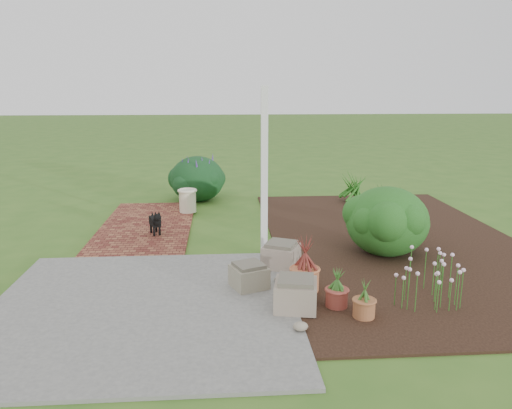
{
  "coord_description": "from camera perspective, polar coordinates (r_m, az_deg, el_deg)",
  "views": [
    {
      "loc": [
        -0.34,
        -7.12,
        2.48
      ],
      "look_at": [
        0.2,
        0.4,
        0.7
      ],
      "focal_mm": 35.0,
      "sensor_mm": 36.0,
      "label": 1
    }
  ],
  "objects": [
    {
      "name": "evergreen_shrub",
      "position": [
        7.7,
        14.76,
        -1.66
      ],
      "size": [
        1.31,
        1.31,
        1.04
      ],
      "primitive_type": "ellipsoid",
      "rotation": [
        0.0,
        0.0,
        0.07
      ],
      "color": "#173B0C",
      "rests_on": "garden_bed"
    },
    {
      "name": "terracotta_pot_small_right",
      "position": [
        5.67,
        12.24,
        -11.5
      ],
      "size": [
        0.25,
        0.25,
        0.2
      ],
      "primitive_type": "cylinder",
      "rotation": [
        0.0,
        0.0,
        -0.03
      ],
      "color": "#975833",
      "rests_on": "garden_bed"
    },
    {
      "name": "black_dog",
      "position": [
        8.58,
        -11.42,
        -1.86
      ],
      "size": [
        0.25,
        0.44,
        0.4
      ],
      "rotation": [
        0.0,
        0.0,
        0.37
      ],
      "color": "black",
      "rests_on": "brick_path"
    },
    {
      "name": "agapanthus_clump_front",
      "position": [
        11.0,
        11.08,
        2.15
      ],
      "size": [
        1.06,
        1.06,
        0.75
      ],
      "primitive_type": null,
      "rotation": [
        0.0,
        0.0,
        0.32
      ],
      "color": "#0E4110",
      "rests_on": "garden_bed"
    },
    {
      "name": "concrete_patio",
      "position": [
        5.97,
        -12.75,
        -11.38
      ],
      "size": [
        3.5,
        3.5,
        0.04
      ],
      "primitive_type": "cube",
      "color": "#61615F",
      "rests_on": "ground"
    },
    {
      "name": "brick_path",
      "position": [
        9.3,
        -12.38,
        -2.37
      ],
      "size": [
        1.6,
        3.5,
        0.04
      ],
      "primitive_type": "cube",
      "color": "#5B231C",
      "rests_on": "ground"
    },
    {
      "name": "cream_ceramic_urn",
      "position": [
        10.04,
        -7.82,
        0.4
      ],
      "size": [
        0.43,
        0.43,
        0.44
      ],
      "primitive_type": "cylinder",
      "rotation": [
        0.0,
        0.0,
        -0.34
      ],
      "color": "#EFE5C5",
      "rests_on": "brick_path"
    },
    {
      "name": "agapanthus_clump_back",
      "position": [
        9.23,
        14.56,
        0.19
      ],
      "size": [
        1.05,
        1.05,
        0.85
      ],
      "primitive_type": null,
      "rotation": [
        0.0,
        0.0,
        -0.11
      ],
      "color": "#12390E",
      "rests_on": "garden_bed"
    },
    {
      "name": "stone_trough_far",
      "position": [
        6.97,
        2.9,
        -5.91
      ],
      "size": [
        0.6,
        0.6,
        0.3
      ],
      "primitive_type": "cube",
      "rotation": [
        0.0,
        0.0,
        -0.43
      ],
      "color": "gray",
      "rests_on": "concrete_patio"
    },
    {
      "name": "stone_trough_near",
      "position": [
        5.72,
        4.56,
        -10.28
      ],
      "size": [
        0.55,
        0.55,
        0.31
      ],
      "primitive_type": "cube",
      "rotation": [
        0.0,
        0.0,
        -0.19
      ],
      "color": "gray",
      "rests_on": "concrete_patio"
    },
    {
      "name": "ground",
      "position": [
        7.54,
        -1.3,
        -5.91
      ],
      "size": [
        80.0,
        80.0,
        0.0
      ],
      "primitive_type": "plane",
      "color": "#386520",
      "rests_on": "ground"
    },
    {
      "name": "terracotta_pot_small_left",
      "position": [
        5.86,
        9.21,
        -10.46
      ],
      "size": [
        0.3,
        0.3,
        0.21
      ],
      "primitive_type": "cylinder",
      "rotation": [
        0.0,
        0.0,
        0.24
      ],
      "color": "brown",
      "rests_on": "garden_bed"
    },
    {
      "name": "stone_trough_mid",
      "position": [
        6.28,
        -0.8,
        -8.26
      ],
      "size": [
        0.52,
        0.52,
        0.27
      ],
      "primitive_type": "cube",
      "rotation": [
        0.0,
        0.0,
        0.39
      ],
      "color": "#787059",
      "rests_on": "concrete_patio"
    },
    {
      "name": "garden_bed",
      "position": [
        8.49,
        15.66,
        -4.09
      ],
      "size": [
        4.0,
        7.0,
        0.03
      ],
      "primitive_type": "cube",
      "color": "black",
      "rests_on": "ground"
    },
    {
      "name": "pink_flower_patch",
      "position": [
        6.24,
        18.47,
        -7.83
      ],
      "size": [
        1.07,
        1.07,
        0.55
      ],
      "primitive_type": null,
      "rotation": [
        0.0,
        0.0,
        -0.31
      ],
      "color": "#113D0F",
      "rests_on": "garden_bed"
    },
    {
      "name": "terracotta_pot_bronze",
      "position": [
        6.24,
        5.58,
        -8.48
      ],
      "size": [
        0.36,
        0.36,
        0.28
      ],
      "primitive_type": "cylinder",
      "rotation": [
        0.0,
        0.0,
        -0.04
      ],
      "color": "#B1633C",
      "rests_on": "garden_bed"
    },
    {
      "name": "purple_flowering_bush",
      "position": [
        11.2,
        -6.73,
        3.06
      ],
      "size": [
        1.53,
        1.53,
        1.02
      ],
      "primitive_type": "ellipsoid",
      "rotation": [
        0.0,
        0.0,
        0.34
      ],
      "color": "black",
      "rests_on": "ground"
    },
    {
      "name": "veranda_post",
      "position": [
        7.35,
        0.95,
        3.65
      ],
      "size": [
        0.1,
        0.1,
        2.5
      ],
      "primitive_type": "cube",
      "color": "white",
      "rests_on": "ground"
    }
  ]
}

